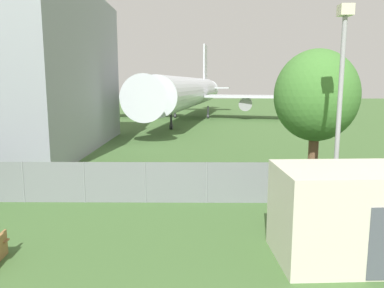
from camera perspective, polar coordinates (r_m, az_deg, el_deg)
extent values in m
cylinder|color=gray|center=(17.15, -24.31, -5.33)|extent=(0.07, 0.07, 1.73)
cylinder|color=gray|center=(16.25, -16.10, -5.64)|extent=(0.07, 0.07, 1.73)
cylinder|color=gray|center=(15.72, -7.13, -5.84)|extent=(0.07, 0.07, 1.73)
cylinder|color=gray|center=(15.58, 2.24, -5.91)|extent=(0.07, 0.07, 1.73)
cylinder|color=gray|center=(15.87, 11.51, -5.81)|extent=(0.07, 0.07, 1.73)
cylinder|color=gray|center=(16.54, 20.25, -5.59)|extent=(0.07, 0.07, 1.73)
cube|color=slate|center=(15.58, 2.24, -5.91)|extent=(56.00, 0.01, 1.73)
cylinder|color=silver|center=(51.64, -0.41, 7.91)|extent=(9.40, 35.93, 3.98)
cone|color=silver|center=(32.24, -6.43, 7.06)|extent=(4.54, 4.54, 3.98)
cone|color=silver|center=(71.78, 2.37, 8.27)|extent=(4.30, 5.47, 3.58)
cube|color=silver|center=(52.71, 10.83, 7.12)|extent=(16.84, 9.44, 0.30)
cylinder|color=#939399|center=(53.11, 8.17, 6.08)|extent=(2.32, 3.82, 1.79)
cube|color=silver|center=(55.94, -10.36, 7.25)|extent=(16.15, 5.23, 0.30)
cylinder|color=#939399|center=(55.56, -7.84, 6.22)|extent=(2.32, 3.82, 1.79)
cube|color=silver|center=(68.42, 2.04, 12.39)|extent=(0.78, 3.58, 5.97)
cube|color=silver|center=(68.12, 1.99, 8.55)|extent=(9.15, 4.49, 0.20)
cylinder|color=#2D2D33|center=(40.42, -3.19, 3.45)|extent=(0.24, 0.24, 1.76)
cylinder|color=#2D2D33|center=(40.49, -3.19, 2.61)|extent=(0.38, 0.60, 0.56)
cylinder|color=#2D2D33|center=(53.20, 2.47, 4.84)|extent=(0.24, 0.24, 1.76)
cylinder|color=#2D2D33|center=(53.25, 2.47, 4.20)|extent=(0.38, 0.60, 0.56)
cylinder|color=#2D2D33|center=(53.98, -2.59, 4.91)|extent=(0.24, 0.24, 1.76)
cylinder|color=#2D2D33|center=(54.03, -2.59, 4.27)|extent=(0.38, 0.60, 0.56)
cube|color=beige|center=(11.40, 21.89, -9.91)|extent=(3.71, 2.72, 2.64)
cylinder|color=brown|center=(18.15, 17.92, -2.44)|extent=(0.45, 0.45, 2.80)
ellipsoid|color=#427A33|center=(17.81, 18.39, 7.04)|extent=(3.74, 3.74, 4.12)
cylinder|color=#99999E|center=(13.79, 21.42, 2.89)|extent=(0.16, 0.16, 7.12)
cube|color=beige|center=(13.92, 22.36, 18.36)|extent=(0.44, 0.44, 0.36)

